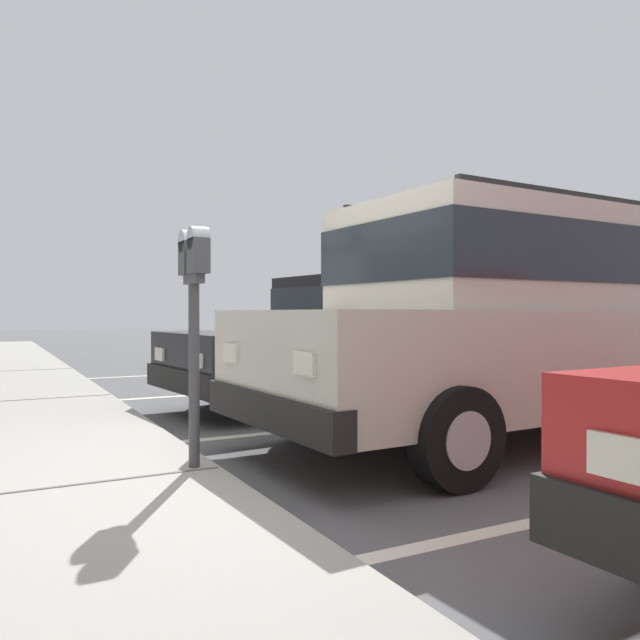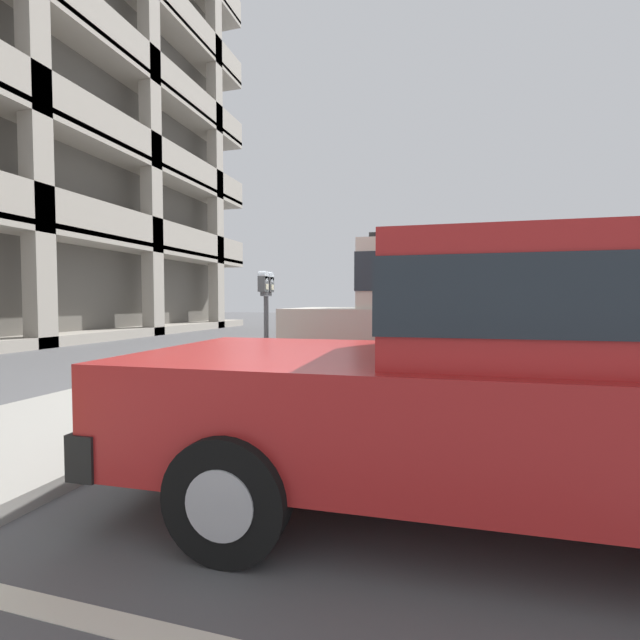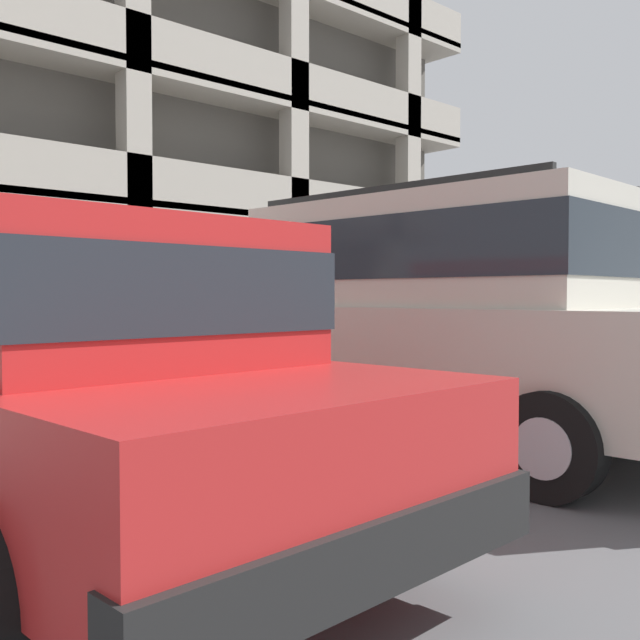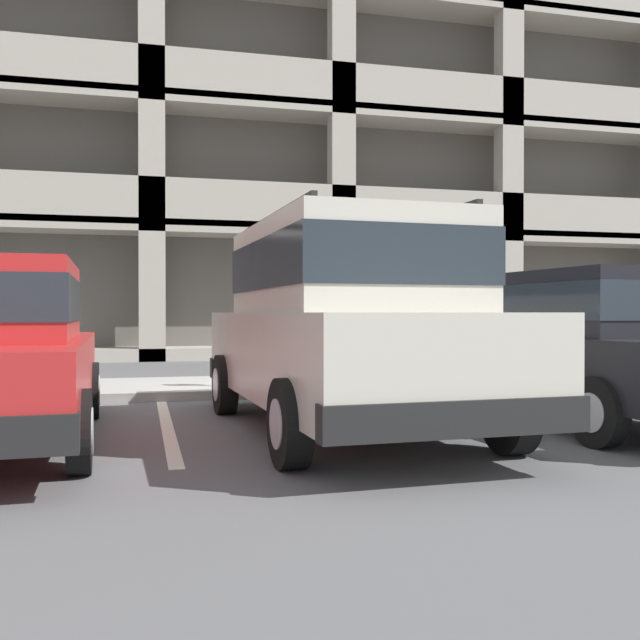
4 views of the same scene
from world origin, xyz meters
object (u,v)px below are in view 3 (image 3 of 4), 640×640
Objects in this scene: silver_suv at (438,311)px; dark_hatchback at (585,333)px; red_sedan at (62,374)px; parking_meter_near at (225,292)px.

silver_suv is 1.05× the size of dark_hatchback.
red_sedan is (-3.17, -0.07, -0.27)m from silver_suv.
parking_meter_near is (3.08, 2.92, 0.44)m from red_sedan.
dark_hatchback is 3.02× the size of parking_meter_near.
red_sedan and dark_hatchback have the same top height.
dark_hatchback is at bearing -1.39° from red_sedan.
silver_suv is 2.54m from dark_hatchback.
parking_meter_near is at bearing 41.32° from red_sedan.
red_sedan is at bearing 175.25° from dark_hatchback.
red_sedan is at bearing -136.57° from parking_meter_near.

